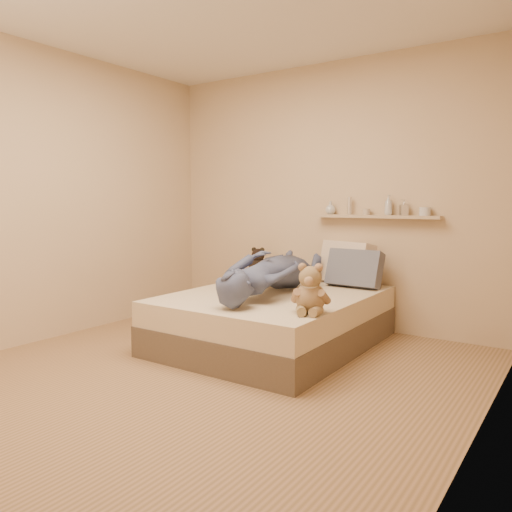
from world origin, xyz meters
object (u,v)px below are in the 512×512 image
Objects in this scene: wall_shelf at (375,217)px; teddy_bear at (310,293)px; game_console at (236,284)px; dark_plush at (258,264)px; pillow_grey at (354,269)px; person at (269,272)px; bed at (274,319)px; pillow_cream at (346,263)px.

teddy_bear is at bearing -87.14° from wall_shelf.
dark_plush is at bearing 116.26° from game_console.
pillow_grey is 0.87m from person.
bed is 0.98m from pillow_cream.
wall_shelf reaches higher than teddy_bear.
game_console is 1.38m from pillow_cream.
game_console is 1.34m from dark_plush.
game_console is at bearing -63.74° from dark_plush.
pillow_grey is at bearing 98.44° from teddy_bear.
teddy_bear is (0.62, -0.51, 0.37)m from bed.
bed is at bearing 140.54° from teddy_bear.
pillow_cream is (-0.32, 1.34, 0.05)m from teddy_bear.
person is (-0.02, -0.05, 0.42)m from bed.
game_console is at bearing 79.93° from person.
person is at bearing 144.11° from teddy_bear.
wall_shelf is (0.59, 1.42, 0.50)m from game_console.
bed is 3.80× the size of pillow_grey.
teddy_bear is at bearing -76.46° from pillow_cream.
person is 1.32× the size of wall_shelf.
game_console reaches higher than bed.
pillow_cream reaches higher than dark_plush.
teddy_bear is at bearing -39.46° from bed.
dark_plush is at bearing -58.76° from person.
person reaches higher than pillow_grey.
dark_plush is at bearing 179.78° from pillow_grey.
game_console is 1.62m from wall_shelf.
person reaches higher than game_console.
game_console is 0.47m from person.
pillow_grey is 0.54m from wall_shelf.
pillow_cream is (0.93, 0.14, 0.06)m from dark_plush.
person is at bearing 88.15° from game_console.
pillow_grey is at bearing -44.03° from pillow_cream.
teddy_bear is 1.51m from wall_shelf.
dark_plush is (-0.59, 1.20, -0.01)m from game_console.
teddy_bear is at bearing -43.91° from dark_plush.
wall_shelf is at bearing -129.12° from person.
person reaches higher than dark_plush.
pillow_grey is (0.44, 0.69, 0.40)m from bed.
wall_shelf reaches higher than pillow_cream.
dark_plush reaches higher than game_console.
wall_shelf reaches higher than pillow_grey.
teddy_bear is 1.14× the size of dark_plush.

